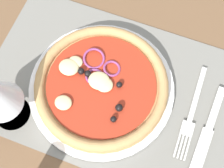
% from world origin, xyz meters
% --- Properties ---
extents(ground_plane, '(1.90, 1.40, 0.02)m').
position_xyz_m(ground_plane, '(0.00, 0.00, -0.01)').
color(ground_plane, brown).
extents(placemat, '(0.48, 0.30, 0.00)m').
position_xyz_m(placemat, '(0.00, 0.00, 0.00)').
color(placemat, slate).
rests_on(placemat, ground_plane).
extents(plate, '(0.26, 0.26, 0.01)m').
position_xyz_m(plate, '(0.02, 0.01, 0.01)').
color(plate, white).
rests_on(plate, placemat).
extents(pizza, '(0.24, 0.24, 0.03)m').
position_xyz_m(pizza, '(0.02, 0.01, 0.03)').
color(pizza, tan).
rests_on(pizza, plate).
extents(fork, '(0.02, 0.18, 0.00)m').
position_xyz_m(fork, '(-0.14, 0.00, 0.01)').
color(fork, silver).
rests_on(fork, placemat).
extents(knife, '(0.03, 0.20, 0.01)m').
position_xyz_m(knife, '(-0.18, 0.03, 0.01)').
color(knife, silver).
rests_on(knife, placemat).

